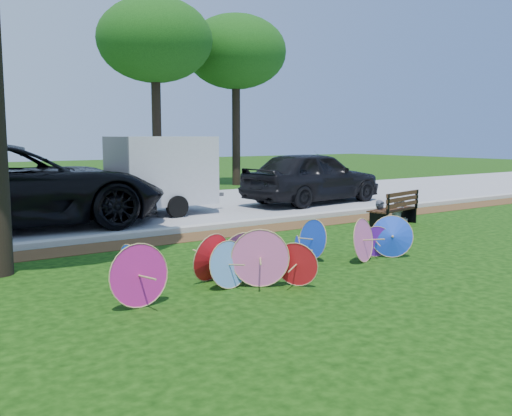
{
  "coord_description": "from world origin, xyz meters",
  "views": [
    {
      "loc": [
        -5.25,
        -6.29,
        2.18
      ],
      "look_at": [
        0.5,
        2.0,
        0.9
      ],
      "focal_mm": 40.0,
      "sensor_mm": 36.0,
      "label": 1
    }
  ],
  "objects_px": {
    "parasol_pile": "(271,253)",
    "black_van": "(10,187)",
    "dark_pickup": "(313,177)",
    "cargo_trailer": "(162,170)",
    "person_right": "(401,198)",
    "person_left": "(381,201)",
    "park_bench": "(392,208)"
  },
  "relations": [
    {
      "from": "parasol_pile",
      "to": "cargo_trailer",
      "type": "relative_size",
      "value": 2.16
    },
    {
      "from": "parasol_pile",
      "to": "park_bench",
      "type": "relative_size",
      "value": 3.61
    },
    {
      "from": "dark_pickup",
      "to": "person_left",
      "type": "xyz_separation_m",
      "value": [
        -1.73,
        -4.58,
        -0.23
      ]
    },
    {
      "from": "cargo_trailer",
      "to": "person_right",
      "type": "xyz_separation_m",
      "value": [
        4.13,
        -4.92,
        -0.59
      ]
    },
    {
      "from": "person_right",
      "to": "black_van",
      "type": "bearing_deg",
      "value": 140.33
    },
    {
      "from": "parasol_pile",
      "to": "person_right",
      "type": "bearing_deg",
      "value": 23.24
    },
    {
      "from": "parasol_pile",
      "to": "dark_pickup",
      "type": "bearing_deg",
      "value": 45.91
    },
    {
      "from": "parasol_pile",
      "to": "park_bench",
      "type": "distance_m",
      "value": 6.02
    },
    {
      "from": "black_van",
      "to": "person_right",
      "type": "bearing_deg",
      "value": -116.02
    },
    {
      "from": "parasol_pile",
      "to": "park_bench",
      "type": "xyz_separation_m",
      "value": [
        5.49,
        2.46,
        0.04
      ]
    },
    {
      "from": "dark_pickup",
      "to": "person_right",
      "type": "relative_size",
      "value": 3.9
    },
    {
      "from": "parasol_pile",
      "to": "dark_pickup",
      "type": "distance_m",
      "value": 9.89
    },
    {
      "from": "dark_pickup",
      "to": "person_left",
      "type": "distance_m",
      "value": 4.9
    },
    {
      "from": "dark_pickup",
      "to": "park_bench",
      "type": "height_order",
      "value": "dark_pickup"
    },
    {
      "from": "black_van",
      "to": "park_bench",
      "type": "height_order",
      "value": "black_van"
    },
    {
      "from": "park_bench",
      "to": "person_left",
      "type": "height_order",
      "value": "person_left"
    },
    {
      "from": "cargo_trailer",
      "to": "park_bench",
      "type": "xyz_separation_m",
      "value": [
        3.78,
        -4.97,
        -0.82
      ]
    },
    {
      "from": "park_bench",
      "to": "parasol_pile",
      "type": "bearing_deg",
      "value": -168.72
    },
    {
      "from": "park_bench",
      "to": "person_left",
      "type": "relative_size",
      "value": 1.29
    },
    {
      "from": "dark_pickup",
      "to": "park_bench",
      "type": "xyz_separation_m",
      "value": [
        -1.38,
        -4.63,
        -0.44
      ]
    },
    {
      "from": "person_left",
      "to": "cargo_trailer",
      "type": "bearing_deg",
      "value": 133.01
    },
    {
      "from": "black_van",
      "to": "park_bench",
      "type": "xyz_separation_m",
      "value": [
        7.83,
        -4.68,
        -0.58
      ]
    },
    {
      "from": "parasol_pile",
      "to": "dark_pickup",
      "type": "height_order",
      "value": "dark_pickup"
    },
    {
      "from": "park_bench",
      "to": "dark_pickup",
      "type": "bearing_deg",
      "value": 60.59
    },
    {
      "from": "black_van",
      "to": "parasol_pile",
      "type": "bearing_deg",
      "value": -158.39
    },
    {
      "from": "parasol_pile",
      "to": "person_right",
      "type": "xyz_separation_m",
      "value": [
        5.84,
        2.51,
        0.27
      ]
    },
    {
      "from": "person_left",
      "to": "black_van",
      "type": "bearing_deg",
      "value": 156.32
    },
    {
      "from": "dark_pickup",
      "to": "cargo_trailer",
      "type": "xyz_separation_m",
      "value": [
        -5.16,
        0.34,
        0.38
      ]
    },
    {
      "from": "parasol_pile",
      "to": "black_van",
      "type": "xyz_separation_m",
      "value": [
        -2.33,
        7.14,
        0.63
      ]
    },
    {
      "from": "person_left",
      "to": "person_right",
      "type": "height_order",
      "value": "person_right"
    },
    {
      "from": "person_right",
      "to": "dark_pickup",
      "type": "bearing_deg",
      "value": 67.22
    },
    {
      "from": "black_van",
      "to": "park_bench",
      "type": "relative_size",
      "value": 4.52
    }
  ]
}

